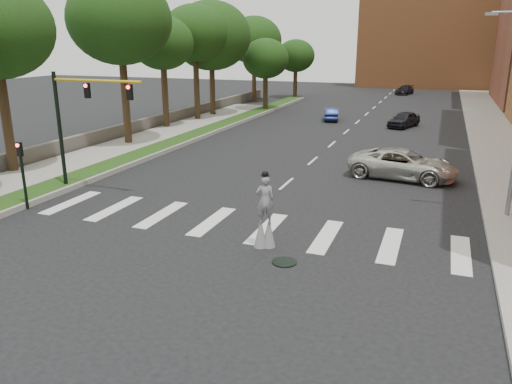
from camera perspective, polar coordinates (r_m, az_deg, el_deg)
name	(u,v)px	position (r m, az deg, el deg)	size (l,w,h in m)	color
ground_plane	(230,233)	(20.91, -2.99, -4.69)	(160.00, 160.00, 0.00)	black
grass_median	(199,134)	(43.13, -6.53, 6.66)	(2.00, 60.00, 0.25)	#1C3B11
median_curb	(210,134)	(42.67, -5.26, 6.61)	(0.20, 60.00, 0.28)	gray
sidewalk_left	(95,155)	(36.46, -17.90, 4.02)	(4.00, 60.00, 0.18)	gray
sidewalk_right	(503,142)	(43.74, 26.39, 5.11)	(5.00, 90.00, 0.18)	gray
stone_wall	(155,122)	(47.45, -11.44, 7.88)	(0.50, 56.00, 1.10)	#504C45
manhole	(284,262)	(18.22, 3.25, -8.00)	(0.90, 0.90, 0.04)	black
building_backdrop	(440,33)	(95.85, 20.26, 16.65)	(26.00, 14.00, 18.00)	#C36E3D
traffic_signal	(77,113)	(27.48, -19.79, 8.51)	(5.30, 0.23, 6.20)	black
secondary_signal	(22,169)	(25.70, -25.15, 2.37)	(0.25, 0.21, 3.23)	black
stilt_performer	(265,216)	(19.09, 1.02, -2.79)	(0.82, 0.70, 3.05)	#302113
suv_crossing	(403,164)	(30.15, 16.43, 3.07)	(2.81, 6.10, 1.70)	beige
car_near	(404,119)	(48.72, 16.55, 7.96)	(1.71, 4.25, 1.45)	black
car_mid	(331,114)	(51.48, 8.60, 8.80)	(1.34, 3.83, 1.26)	navy
car_far	(405,90)	(79.69, 16.62, 11.10)	(1.82, 4.47, 1.30)	black
tree_2	(120,20)	(39.42, -15.33, 18.40)	(7.55, 7.55, 12.37)	#302113
tree_3	(162,44)	(46.51, -10.65, 16.34)	(5.52, 5.52, 9.89)	#302113
tree_4	(211,36)	(54.01, -5.15, 17.35)	(8.27, 8.27, 11.74)	#302113
tree_5	(254,40)	(66.97, -0.23, 16.94)	(7.11, 7.11, 10.84)	#302113
tree_6	(265,59)	(57.99, 1.09, 14.97)	(5.24, 5.24, 8.05)	#302113
tree_7	(296,56)	(71.91, 4.57, 15.23)	(5.24, 5.24, 7.99)	#302113
tree_8	(195,34)	(50.93, -7.01, 17.53)	(6.41, 6.41, 11.16)	#302113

